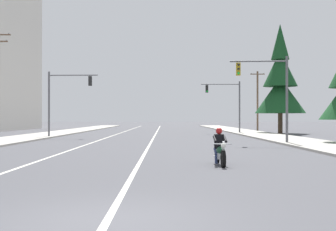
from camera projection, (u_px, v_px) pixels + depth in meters
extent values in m
plane|color=#47474C|center=(103.00, 220.00, 8.06)|extent=(400.00, 400.00, 0.00)
cube|color=beige|center=(156.00, 133.00, 53.06)|extent=(0.16, 100.00, 0.01)
cube|color=beige|center=(119.00, 133.00, 53.02)|extent=(0.16, 100.00, 0.01)
cube|color=#ADA89E|center=(260.00, 134.00, 48.14)|extent=(4.40, 110.00, 0.14)
cube|color=#ADA89E|center=(49.00, 134.00, 47.97)|extent=(4.40, 110.00, 0.14)
cylinder|color=black|center=(223.00, 159.00, 16.62)|extent=(0.14, 0.64, 0.64)
cylinder|color=black|center=(217.00, 155.00, 18.17)|extent=(0.14, 0.64, 0.64)
cylinder|color=silver|center=(223.00, 150.00, 16.73)|extent=(0.08, 0.33, 0.68)
sphere|color=white|center=(223.00, 146.00, 16.58)|extent=(0.20, 0.20, 0.20)
cylinder|color=silver|center=(223.00, 144.00, 16.78)|extent=(0.70, 0.06, 0.04)
ellipsoid|color=#143D23|center=(221.00, 150.00, 17.28)|extent=(0.34, 0.57, 0.28)
cube|color=silver|center=(220.00, 156.00, 17.40)|extent=(0.25, 0.45, 0.24)
cube|color=black|center=(219.00, 151.00, 17.72)|extent=(0.29, 0.53, 0.12)
cube|color=#143D23|center=(217.00, 148.00, 18.13)|extent=(0.21, 0.37, 0.08)
cylinder|color=silver|center=(215.00, 157.00, 17.79)|extent=(0.10, 0.55, 0.08)
cube|color=black|center=(219.00, 141.00, 17.68)|extent=(0.37, 0.25, 0.56)
sphere|color=#B21919|center=(219.00, 131.00, 17.66)|extent=(0.26, 0.26, 0.26)
cylinder|color=navy|center=(223.00, 151.00, 17.55)|extent=(0.15, 0.44, 0.30)
cylinder|color=navy|center=(224.00, 159.00, 17.36)|extent=(0.11, 0.16, 0.35)
cylinder|color=black|center=(225.00, 139.00, 17.43)|extent=(0.11, 0.53, 0.27)
cylinder|color=navy|center=(216.00, 151.00, 17.53)|extent=(0.15, 0.44, 0.30)
cylinder|color=navy|center=(216.00, 159.00, 17.35)|extent=(0.11, 0.16, 0.35)
cylinder|color=black|center=(215.00, 139.00, 17.42)|extent=(0.11, 0.53, 0.27)
cylinder|color=#56565B|center=(287.00, 100.00, 31.41)|extent=(0.18, 0.18, 6.20)
cylinder|color=#56565B|center=(258.00, 61.00, 31.54)|extent=(3.99, 0.38, 0.11)
cube|color=#B79319|center=(238.00, 69.00, 31.63)|extent=(0.32, 0.26, 0.90)
sphere|color=black|center=(239.00, 65.00, 31.47)|extent=(0.18, 0.18, 0.18)
sphere|color=black|center=(239.00, 69.00, 31.47)|extent=(0.18, 0.18, 0.18)
sphere|color=green|center=(239.00, 73.00, 31.47)|extent=(0.18, 0.18, 0.18)
cylinder|color=#56565B|center=(49.00, 105.00, 41.97)|extent=(0.18, 0.18, 6.20)
cylinder|color=#56565B|center=(73.00, 75.00, 41.85)|extent=(4.61, 0.42, 0.11)
cube|color=black|center=(90.00, 81.00, 41.75)|extent=(0.32, 0.26, 0.90)
sphere|color=black|center=(91.00, 78.00, 41.91)|extent=(0.18, 0.18, 0.18)
sphere|color=black|center=(91.00, 81.00, 41.91)|extent=(0.18, 0.18, 0.18)
sphere|color=green|center=(91.00, 84.00, 41.91)|extent=(0.18, 0.18, 0.18)
cylinder|color=#56565B|center=(240.00, 107.00, 53.13)|extent=(0.18, 0.18, 6.20)
cylinder|color=#56565B|center=(220.00, 84.00, 53.01)|extent=(4.60, 0.36, 0.11)
cube|color=black|center=(207.00, 89.00, 52.91)|extent=(0.31, 0.26, 0.90)
sphere|color=black|center=(207.00, 86.00, 52.75)|extent=(0.18, 0.18, 0.18)
sphere|color=black|center=(207.00, 89.00, 52.75)|extent=(0.18, 0.18, 0.18)
sphere|color=green|center=(207.00, 91.00, 52.75)|extent=(0.18, 0.18, 0.18)
cylinder|color=slate|center=(9.00, 34.00, 43.23)|extent=(0.08, 0.08, 0.12)
cylinder|color=slate|center=(6.00, 40.00, 43.23)|extent=(0.08, 0.08, 0.12)
cylinder|color=brown|center=(258.00, 101.00, 64.03)|extent=(0.26, 0.26, 8.53)
cube|color=brown|center=(257.00, 74.00, 64.05)|extent=(2.06, 0.12, 0.12)
cylinder|color=slate|center=(251.00, 73.00, 64.05)|extent=(0.08, 0.08, 0.12)
cylinder|color=slate|center=(264.00, 73.00, 64.06)|extent=(0.08, 0.08, 0.12)
cylinder|color=#4C3828|center=(280.00, 123.00, 52.69)|extent=(0.54, 0.54, 2.41)
cone|color=#14421E|center=(280.00, 95.00, 52.71)|extent=(5.89, 5.89, 4.22)
cone|color=#14421E|center=(280.00, 68.00, 52.72)|extent=(4.01, 4.01, 4.22)
cone|color=#14421E|center=(280.00, 42.00, 52.74)|extent=(2.12, 2.12, 4.22)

